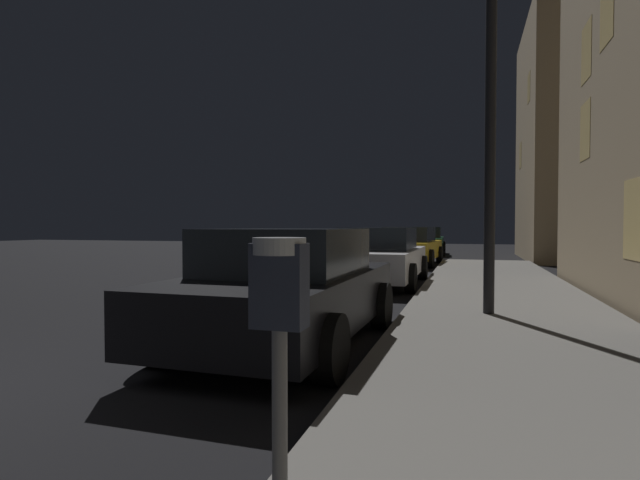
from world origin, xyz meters
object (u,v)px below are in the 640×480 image
(car_white, at_px, (380,257))
(car_yellow_cab, at_px, (410,246))
(car_black, at_px, (287,288))
(parking_meter, at_px, (279,324))
(car_green, at_px, (426,241))
(street_lamp, at_px, (491,54))

(car_white, distance_m, car_yellow_cab, 6.66)
(car_black, bearing_deg, parking_meter, -69.50)
(parking_meter, bearing_deg, car_black, 110.50)
(car_yellow_cab, bearing_deg, car_white, -89.98)
(car_white, distance_m, car_green, 13.49)
(car_yellow_cab, bearing_deg, street_lamp, -77.56)
(parking_meter, xyz_separation_m, car_white, (-1.50, 10.51, -0.41))
(car_black, distance_m, car_yellow_cab, 13.16)
(parking_meter, height_order, car_white, car_white)
(parking_meter, xyz_separation_m, car_yellow_cab, (-1.50, 17.17, -0.40))
(car_green, bearing_deg, street_lamp, -82.26)
(car_yellow_cab, bearing_deg, car_green, 89.97)
(car_yellow_cab, bearing_deg, car_black, -89.99)
(car_white, height_order, street_lamp, street_lamp)
(car_yellow_cab, relative_size, car_green, 0.99)
(car_black, xyz_separation_m, car_yellow_cab, (-0.00, 13.16, 0.01))
(car_black, relative_size, car_green, 0.90)
(car_black, xyz_separation_m, street_lamp, (2.43, 2.14, 3.32))
(parking_meter, distance_m, street_lamp, 6.87)
(car_black, relative_size, street_lamp, 0.70)
(car_white, distance_m, street_lamp, 6.00)
(street_lamp, bearing_deg, car_white, 119.11)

